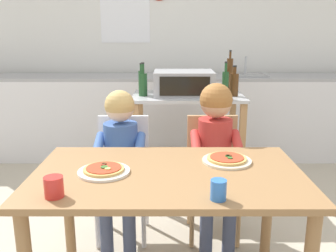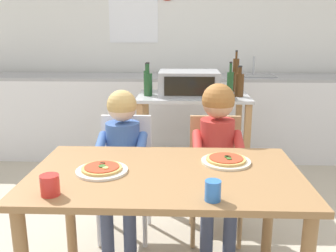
{
  "view_description": "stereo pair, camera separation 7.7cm",
  "coord_description": "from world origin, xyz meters",
  "px_view_note": "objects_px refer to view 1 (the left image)",
  "views": [
    {
      "loc": [
        -0.0,
        -1.66,
        1.38
      ],
      "look_at": [
        0.0,
        0.3,
        0.87
      ],
      "focal_mm": 39.34,
      "sensor_mm": 36.0,
      "label": 1
    },
    {
      "loc": [
        0.07,
        -1.66,
        1.38
      ],
      "look_at": [
        0.0,
        0.3,
        0.87
      ],
      "focal_mm": 39.34,
      "sensor_mm": 36.0,
      "label": 2
    }
  ],
  "objects_px": {
    "bottle_dark_olive_oil": "(143,84)",
    "drinking_cup_red": "(54,187)",
    "bottle_tall_green_wine": "(141,81)",
    "child_in_red_shirt": "(216,143)",
    "dining_chair_left": "(123,168)",
    "child_in_blue_striped_shirt": "(120,149)",
    "drinking_cup_blue": "(219,190)",
    "dining_chair_right": "(213,167)",
    "pizza_plate_cream": "(227,160)",
    "bottle_slim_sauce": "(229,74)",
    "bottle_brown_beer": "(225,84)",
    "bottle_squat_spirits": "(234,84)",
    "kitchen_island_cart": "(188,128)",
    "toaster_oven": "(184,83)",
    "dining_table": "(168,192)",
    "pizza_plate_white": "(104,170)"
  },
  "relations": [
    {
      "from": "kitchen_island_cart",
      "to": "dining_chair_left",
      "type": "relative_size",
      "value": 1.15
    },
    {
      "from": "bottle_brown_beer",
      "to": "bottle_squat_spirits",
      "type": "distance_m",
      "value": 0.17
    },
    {
      "from": "pizza_plate_white",
      "to": "dining_chair_right",
      "type": "bearing_deg",
      "value": 49.15
    },
    {
      "from": "dining_chair_right",
      "to": "bottle_squat_spirits",
      "type": "bearing_deg",
      "value": 70.37
    },
    {
      "from": "child_in_blue_striped_shirt",
      "to": "drinking_cup_blue",
      "type": "distance_m",
      "value": 1.01
    },
    {
      "from": "bottle_tall_green_wine",
      "to": "dining_chair_right",
      "type": "relative_size",
      "value": 0.32
    },
    {
      "from": "bottle_slim_sauce",
      "to": "child_in_blue_striped_shirt",
      "type": "distance_m",
      "value": 1.42
    },
    {
      "from": "kitchen_island_cart",
      "to": "drinking_cup_red",
      "type": "xyz_separation_m",
      "value": [
        -0.63,
        -1.7,
        0.2
      ]
    },
    {
      "from": "bottle_slim_sauce",
      "to": "bottle_tall_green_wine",
      "type": "height_order",
      "value": "bottle_slim_sauce"
    },
    {
      "from": "drinking_cup_red",
      "to": "bottle_tall_green_wine",
      "type": "bearing_deg",
      "value": 82.35
    },
    {
      "from": "dining_table",
      "to": "child_in_blue_striped_shirt",
      "type": "relative_size",
      "value": 1.3
    },
    {
      "from": "bottle_tall_green_wine",
      "to": "drinking_cup_red",
      "type": "height_order",
      "value": "bottle_tall_green_wine"
    },
    {
      "from": "pizza_plate_cream",
      "to": "drinking_cup_blue",
      "type": "xyz_separation_m",
      "value": [
        -0.1,
        -0.44,
        0.03
      ]
    },
    {
      "from": "bottle_dark_olive_oil",
      "to": "pizza_plate_cream",
      "type": "relative_size",
      "value": 1.09
    },
    {
      "from": "child_in_blue_striped_shirt",
      "to": "child_in_red_shirt",
      "type": "distance_m",
      "value": 0.61
    },
    {
      "from": "bottle_tall_green_wine",
      "to": "child_in_red_shirt",
      "type": "height_order",
      "value": "bottle_tall_green_wine"
    },
    {
      "from": "bottle_brown_beer",
      "to": "bottle_tall_green_wine",
      "type": "bearing_deg",
      "value": 159.56
    },
    {
      "from": "bottle_dark_olive_oil",
      "to": "drinking_cup_red",
      "type": "height_order",
      "value": "bottle_dark_olive_oil"
    },
    {
      "from": "toaster_oven",
      "to": "pizza_plate_white",
      "type": "bearing_deg",
      "value": -106.83
    },
    {
      "from": "bottle_brown_beer",
      "to": "dining_chair_left",
      "type": "relative_size",
      "value": 0.36
    },
    {
      "from": "bottle_brown_beer",
      "to": "child_in_blue_striped_shirt",
      "type": "relative_size",
      "value": 0.3
    },
    {
      "from": "toaster_oven",
      "to": "bottle_brown_beer",
      "type": "distance_m",
      "value": 0.38
    },
    {
      "from": "kitchen_island_cart",
      "to": "bottle_tall_green_wine",
      "type": "relative_size",
      "value": 3.55
    },
    {
      "from": "kitchen_island_cart",
      "to": "dining_chair_left",
      "type": "bearing_deg",
      "value": -122.87
    },
    {
      "from": "kitchen_island_cart",
      "to": "drinking_cup_red",
      "type": "distance_m",
      "value": 1.83
    },
    {
      "from": "child_in_red_shirt",
      "to": "pizza_plate_cream",
      "type": "height_order",
      "value": "child_in_red_shirt"
    },
    {
      "from": "bottle_squat_spirits",
      "to": "drinking_cup_blue",
      "type": "bearing_deg",
      "value": -101.64
    },
    {
      "from": "kitchen_island_cart",
      "to": "bottle_slim_sauce",
      "type": "distance_m",
      "value": 0.62
    },
    {
      "from": "bottle_tall_green_wine",
      "to": "child_in_blue_striped_shirt",
      "type": "height_order",
      "value": "bottle_tall_green_wine"
    },
    {
      "from": "bottle_slim_sauce",
      "to": "dining_chair_right",
      "type": "relative_size",
      "value": 0.45
    },
    {
      "from": "drinking_cup_blue",
      "to": "dining_table",
      "type": "bearing_deg",
      "value": 123.74
    },
    {
      "from": "bottle_squat_spirits",
      "to": "pizza_plate_cream",
      "type": "bearing_deg",
      "value": -101.09
    },
    {
      "from": "kitchen_island_cart",
      "to": "toaster_oven",
      "type": "relative_size",
      "value": 1.88
    },
    {
      "from": "dining_chair_right",
      "to": "drinking_cup_blue",
      "type": "relative_size",
      "value": 9.69
    },
    {
      "from": "bottle_squat_spirits",
      "to": "bottle_tall_green_wine",
      "type": "bearing_deg",
      "value": 171.99
    },
    {
      "from": "toaster_oven",
      "to": "bottle_dark_olive_oil",
      "type": "relative_size",
      "value": 1.8
    },
    {
      "from": "child_in_red_shirt",
      "to": "drinking_cup_blue",
      "type": "xyz_separation_m",
      "value": [
        -0.1,
        -0.88,
        0.07
      ]
    },
    {
      "from": "dining_chair_left",
      "to": "child_in_blue_striped_shirt",
      "type": "xyz_separation_m",
      "value": [
        0.0,
        -0.12,
        0.17
      ]
    },
    {
      "from": "toaster_oven",
      "to": "drinking_cup_blue",
      "type": "height_order",
      "value": "toaster_oven"
    },
    {
      "from": "child_in_blue_striped_shirt",
      "to": "drinking_cup_red",
      "type": "relative_size",
      "value": 11.48
    },
    {
      "from": "kitchen_island_cart",
      "to": "drinking_cup_red",
      "type": "relative_size",
      "value": 10.74
    },
    {
      "from": "kitchen_island_cart",
      "to": "bottle_tall_green_wine",
      "type": "height_order",
      "value": "bottle_tall_green_wine"
    },
    {
      "from": "kitchen_island_cart",
      "to": "bottle_squat_spirits",
      "type": "bearing_deg",
      "value": -8.5
    },
    {
      "from": "bottle_dark_olive_oil",
      "to": "dining_table",
      "type": "distance_m",
      "value": 1.44
    },
    {
      "from": "dining_chair_left",
      "to": "child_in_blue_striped_shirt",
      "type": "relative_size",
      "value": 0.81
    },
    {
      "from": "bottle_tall_green_wine",
      "to": "dining_chair_right",
      "type": "height_order",
      "value": "bottle_tall_green_wine"
    },
    {
      "from": "kitchen_island_cart",
      "to": "dining_chair_right",
      "type": "distance_m",
      "value": 0.75
    },
    {
      "from": "child_in_blue_striped_shirt",
      "to": "drinking_cup_blue",
      "type": "bearing_deg",
      "value": -59.64
    },
    {
      "from": "bottle_slim_sauce",
      "to": "bottle_squat_spirits",
      "type": "relative_size",
      "value": 1.44
    },
    {
      "from": "bottle_brown_beer",
      "to": "toaster_oven",
      "type": "bearing_deg",
      "value": 146.26
    }
  ]
}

